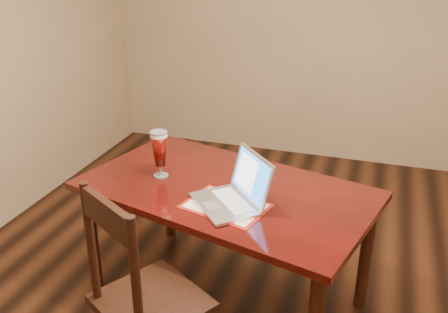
% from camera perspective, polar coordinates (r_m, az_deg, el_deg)
% --- Properties ---
extents(room_shell, '(4.51, 5.01, 2.71)m').
position_cam_1_polar(room_shell, '(2.25, 8.77, 16.90)').
color(room_shell, tan).
rests_on(room_shell, ground).
extents(dining_table, '(1.77, 1.27, 1.03)m').
position_cam_1_polar(dining_table, '(2.81, 0.03, -5.01)').
color(dining_table, '#4D0A0A').
rests_on(dining_table, ground).
extents(dining_chair, '(0.62, 0.61, 1.08)m').
position_cam_1_polar(dining_chair, '(2.39, -9.11, -15.91)').
color(dining_chair, black).
rests_on(dining_chair, ground).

